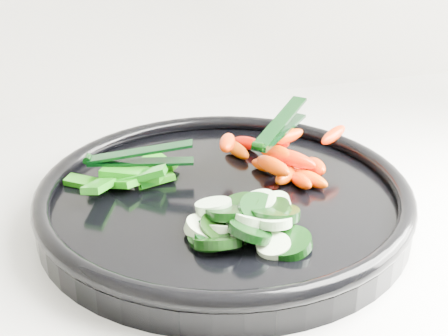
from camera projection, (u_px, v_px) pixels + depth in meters
name	position (u px, v px, depth m)	size (l,w,h in m)	color
veggie_tray	(224.00, 199.00, 0.63)	(0.50, 0.50, 0.04)	black
cucumber_pile	(242.00, 223.00, 0.56)	(0.12, 0.12, 0.04)	black
carrot_pile	(281.00, 156.00, 0.67)	(0.15, 0.15, 0.05)	#FF3300
pepper_pile	(131.00, 176.00, 0.65)	(0.12, 0.10, 0.04)	#09620D
tong_carrot	(279.00, 128.00, 0.65)	(0.09, 0.09, 0.02)	black
tong_pepper	(137.00, 157.00, 0.65)	(0.11, 0.04, 0.02)	black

